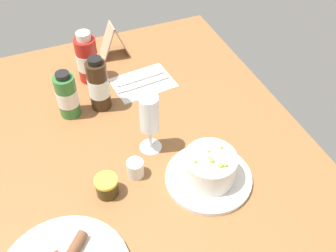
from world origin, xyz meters
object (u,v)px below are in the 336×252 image
Objects in this scene: jam_jar at (107,186)px; sauce_bottle_brown at (99,85)px; sauce_bottle_red at (87,59)px; sauce_bottle_green at (67,96)px; menu_card at (113,40)px; wine_glass at (149,116)px; creamer_jug at (136,168)px; porridge_bowl at (209,170)px; cutlery_setting at (141,82)px.

sauce_bottle_brown is (29.22, -6.68, 4.99)cm from jam_jar.
sauce_bottle_green is at bearing 145.83° from sauce_bottle_red.
menu_card is at bearing -48.72° from sauce_bottle_red.
wine_glass reaches higher than jam_jar.
jam_jar is at bearing 108.13° from creamer_jug.
sauce_bottle_red is 14.07cm from menu_card.
wine_glass reaches higher than sauce_bottle_green.
jam_jar is at bearing 123.92° from wine_glass.
jam_jar is 0.48× the size of menu_card.
sauce_bottle_brown is at bearing -91.88° from sauce_bottle_green.
cutlery_setting is at bearing 3.60° from porridge_bowl.
porridge_bowl is 17.20cm from creamer_jug.
creamer_jug is 28.94cm from sauce_bottle_green.
sauce_bottle_green is at bearing 3.78° from jam_jar.
jam_jar is 0.33× the size of sauce_bottle_red.
sauce_bottle_red is at bearing 131.28° from menu_card.
porridge_bowl reaches higher than cutlery_setting.
cutlery_setting is 1.71× the size of menu_card.
sauce_bottle_green reaches higher than porridge_bowl.
wine_glass is 18.75cm from jam_jar.
cutlery_setting is 17.16cm from sauce_bottle_red.
menu_card is (49.21, -9.70, 3.13)cm from creamer_jug.
sauce_bottle_red is at bearing 59.36° from cutlery_setting.
jam_jar is (-34.52, 20.40, 2.24)cm from cutlery_setting.
cutlery_setting is at bearing -170.04° from menu_card.
wine_glass reaches higher than sauce_bottle_red.
sauce_bottle_brown reaches higher than creamer_jug.
menu_card is at bearing -4.61° from wine_glass.
sauce_bottle_green reaches higher than menu_card.
porridge_bowl is 1.26× the size of sauce_bottle_brown.
sauce_bottle_green is (29.50, 1.95, 3.86)cm from jam_jar.
sauce_bottle_red is at bearing 18.51° from porridge_bowl.
sauce_bottle_brown is at bearing 2.15° from creamer_jug.
menu_card is (57.07, 5.53, 1.66)cm from porridge_bowl.
wine_glass is at bearing -56.08° from jam_jar.
cutlery_setting is at bearing -120.64° from sauce_bottle_red.
sauce_bottle_green is 0.87× the size of sauce_bottle_red.
creamer_jug is at bearing 62.72° from porridge_bowl.
sauce_bottle_red is (33.13, 7.07, -3.59)cm from wine_glass.
creamer_jug is 12.60cm from wine_glass.
jam_jar is at bearing 167.12° from sauce_bottle_brown.
creamer_jug is at bearing -178.87° from sauce_bottle_red.
menu_card reaches higher than jam_jar.
cutlery_setting is at bearing -21.67° from creamer_jug.
porridge_bowl is at bearing -144.49° from sauce_bottle_green.
sauce_bottle_green is (-5.02, 22.35, 6.10)cm from cutlery_setting.
creamer_jug is 40.31cm from sauce_bottle_red.
sauce_bottle_green is at bearing 102.66° from cutlery_setting.
sauce_bottle_red is (47.86, 16.02, 3.44)cm from porridge_bowl.
sauce_bottle_red is at bearing -34.17° from sauce_bottle_green.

